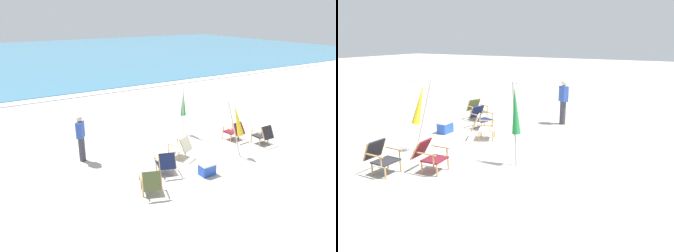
{
  "view_description": "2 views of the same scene",
  "coord_description": "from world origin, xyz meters",
  "views": [
    {
      "loc": [
        -6.54,
        -8.59,
        4.91
      ],
      "look_at": [
        -0.48,
        1.09,
        0.89
      ],
      "focal_mm": 35.0,
      "sensor_mm": 36.0,
      "label": 1
    },
    {
      "loc": [
        7.79,
        5.56,
        3.16
      ],
      "look_at": [
        -0.0,
        1.29,
        0.72
      ],
      "focal_mm": 35.0,
      "sensor_mm": 36.0,
      "label": 2
    }
  ],
  "objects": [
    {
      "name": "beach_chair_back_right",
      "position": [
        -2.66,
        -1.49,
        0.42
      ],
      "size": [
        0.8,
        0.9,
        0.79
      ],
      "color": "#515B33",
      "rests_on": "ground"
    },
    {
      "name": "beach_chair_front_right",
      "position": [
        -0.56,
        0.11,
        0.43
      ],
      "size": [
        0.83,
        0.9,
        0.8
      ],
      "color": "beige",
      "rests_on": "ground"
    },
    {
      "name": "cooler_box",
      "position": [
        -0.57,
        -1.37,
        0.2
      ],
      "size": [
        0.49,
        0.35,
        0.4
      ],
      "color": "blue",
      "rests_on": "ground"
    },
    {
      "name": "umbrella_furled_green",
      "position": [
        0.82,
        2.0,
        1.38
      ],
      "size": [
        0.4,
        0.42,
        2.11
      ],
      "color": "#B7B2A8",
      "rests_on": "ground"
    },
    {
      "name": "beach_chair_front_left",
      "position": [
        -1.66,
        -0.67,
        0.42
      ],
      "size": [
        0.78,
        0.89,
        0.79
      ],
      "color": "#19234C",
      "rests_on": "ground"
    },
    {
      "name": "beach_chair_back_left",
      "position": [
        2.18,
        0.36,
        0.42
      ],
      "size": [
        0.64,
        0.82,
        0.77
      ],
      "color": "maroon",
      "rests_on": "ground"
    },
    {
      "name": "umbrella_furled_yellow",
      "position": [
        1.17,
        -0.78,
        1.35
      ],
      "size": [
        0.59,
        0.5,
        2.06
      ],
      "color": "#B7B2A8",
      "rests_on": "ground"
    },
    {
      "name": "ground_plane",
      "position": [
        0.0,
        0.0,
        0.0
      ],
      "size": [
        80.0,
        80.0,
        0.0
      ],
      "primitive_type": "plane",
      "color": "#B2AAA0"
    },
    {
      "name": "person_near_chairs",
      "position": [
        -3.56,
        1.73,
        0.84
      ],
      "size": [
        0.36,
        0.39,
        1.63
      ],
      "color": "#383842",
      "rests_on": "ground"
    },
    {
      "name": "beach_chair_far_center",
      "position": [
        2.82,
        -0.56,
        0.43
      ],
      "size": [
        0.6,
        0.73,
        0.8
      ],
      "color": "#28282D",
      "rests_on": "ground"
    }
  ]
}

